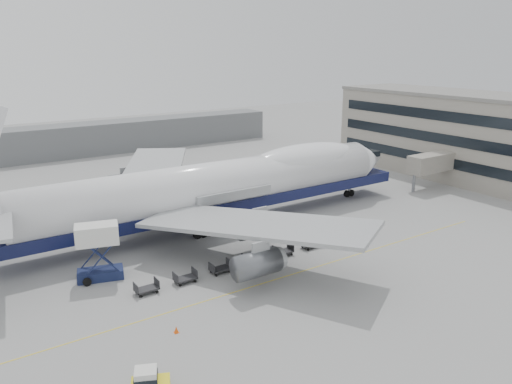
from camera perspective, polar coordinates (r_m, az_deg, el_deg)
ground at (r=59.24m, az=1.11°, el=-7.16°), size 260.00×260.00×0.00m
apron_line at (r=54.87m, az=4.74°, el=-9.19°), size 60.00×0.15×0.01m
hangar at (r=118.20m, az=-23.07°, el=5.16°), size 110.00×8.00×7.00m
airliner at (r=67.31m, az=-4.26°, el=0.77°), size 67.00×55.30×19.98m
catering_truck at (r=54.60m, az=-17.60°, el=-6.15°), size 5.09×4.09×6.02m
baggage_tug at (r=38.14m, az=-12.15°, el=-20.55°), size 3.04×2.42×1.96m
traffic_cone at (r=44.70m, az=-9.10°, el=-15.27°), size 0.41×0.41×0.60m
dolly_0 at (r=51.45m, az=-12.40°, el=-10.70°), size 2.30×1.35×1.30m
dolly_1 at (r=52.90m, az=-8.10°, el=-9.68°), size 2.30×1.35×1.30m
dolly_2 at (r=54.65m, az=-4.08°, el=-8.67°), size 2.30×1.35×1.30m
dolly_3 at (r=56.65m, az=-0.34°, el=-7.70°), size 2.30×1.35×1.30m
dolly_4 at (r=58.89m, az=3.11°, el=-6.76°), size 2.30×1.35×1.30m
dolly_5 at (r=61.34m, az=6.28°, el=-5.88°), size 2.30×1.35×1.30m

